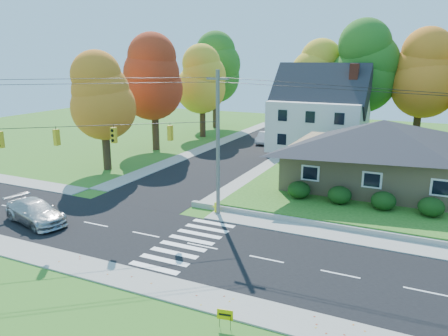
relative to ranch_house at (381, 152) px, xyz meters
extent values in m
plane|color=#3D7923|center=(-8.00, -16.00, -3.27)|extent=(120.00, 120.00, 0.00)
cube|color=black|center=(-8.00, -16.00, -3.26)|extent=(90.00, 8.00, 0.02)
cube|color=black|center=(-16.00, 10.00, -3.25)|extent=(8.00, 44.00, 0.02)
cube|color=#9C9A90|center=(-8.00, -11.00, -3.23)|extent=(90.00, 2.00, 0.08)
cube|color=#9C9A90|center=(-8.00, -21.00, -3.23)|extent=(90.00, 2.00, 0.08)
cube|color=#3D7923|center=(5.00, 5.00, -3.02)|extent=(30.00, 30.00, 0.50)
cube|color=tan|center=(0.00, 0.00, -1.17)|extent=(14.00, 10.00, 3.20)
pyramid|color=#26262B|center=(0.00, 0.00, 1.53)|extent=(14.60, 10.60, 2.20)
cube|color=silver|center=(-8.00, 12.00, 0.03)|extent=(10.00, 8.00, 5.60)
pyramid|color=#26262B|center=(-8.00, 12.00, 4.03)|extent=(10.40, 8.40, 2.40)
cube|color=brown|center=(-4.50, 12.00, 2.03)|extent=(0.90, 0.90, 9.60)
ellipsoid|color=#163A10|center=(-5.00, -6.20, -2.13)|extent=(1.70, 1.70, 1.27)
ellipsoid|color=#163A10|center=(-2.00, -6.20, -2.13)|extent=(1.70, 1.70, 1.27)
ellipsoid|color=#163A10|center=(1.00, -6.20, -2.13)|extent=(1.70, 1.70, 1.27)
ellipsoid|color=#163A10|center=(4.00, -6.20, -2.13)|extent=(1.70, 1.70, 1.27)
cylinder|color=#666059|center=(-9.50, -10.80, 1.73)|extent=(0.26, 0.26, 10.00)
cube|color=#666059|center=(-9.50, -10.80, 6.13)|extent=(1.60, 0.12, 0.12)
cube|color=gold|center=(-20.00, -19.20, 2.68)|extent=(0.34, 0.26, 1.00)
cube|color=gold|center=(-17.50, -17.20, 2.68)|extent=(0.26, 0.34, 1.00)
cube|color=gold|center=(-14.80, -15.05, 2.68)|extent=(0.34, 0.26, 1.00)
cube|color=gold|center=(-12.00, -12.80, 2.68)|extent=(0.26, 0.34, 1.00)
cylinder|color=black|center=(-16.00, -16.00, 3.33)|extent=(13.02, 10.43, 0.04)
cylinder|color=#3F2A19|center=(-10.00, 18.00, -0.07)|extent=(0.80, 0.80, 5.40)
sphere|color=gold|center=(-10.00, 18.00, 3.83)|extent=(6.72, 6.72, 6.72)
sphere|color=gold|center=(-10.00, 18.00, 5.51)|extent=(5.91, 5.91, 5.91)
sphere|color=gold|center=(-10.00, 18.00, 7.19)|extent=(5.11, 5.11, 5.11)
cylinder|color=#3F2A19|center=(-4.00, 17.00, 0.38)|extent=(0.86, 0.86, 6.30)
sphere|color=#2D6F1F|center=(-4.00, 17.00, 4.93)|extent=(7.84, 7.84, 7.84)
sphere|color=#2D6F1F|center=(-4.00, 17.00, 6.89)|extent=(6.90, 6.90, 6.90)
sphere|color=#2D6F1F|center=(-4.00, 17.00, 8.85)|extent=(5.96, 5.96, 5.96)
cylinder|color=#3F2A19|center=(2.00, 18.00, 0.16)|extent=(0.83, 0.83, 5.85)
sphere|color=orange|center=(2.00, 18.00, 4.38)|extent=(7.28, 7.28, 7.28)
sphere|color=orange|center=(2.00, 18.00, 6.20)|extent=(6.41, 6.41, 6.41)
sphere|color=orange|center=(2.00, 18.00, 8.02)|extent=(5.53, 5.53, 5.53)
cylinder|color=#3F2A19|center=(-25.00, -4.00, -0.79)|extent=(0.77, 0.77, 4.95)
sphere|color=orange|center=(-25.00, -4.00, 2.78)|extent=(6.16, 6.16, 6.16)
sphere|color=orange|center=(-25.00, -4.00, 4.32)|extent=(5.42, 5.42, 5.42)
sphere|color=orange|center=(-25.00, -4.00, 5.86)|extent=(4.68, 4.68, 4.68)
cylinder|color=#3F2A19|center=(-26.00, 6.00, -0.34)|extent=(0.83, 0.83, 5.85)
sphere|color=#B53116|center=(-26.00, 6.00, 3.88)|extent=(7.28, 7.28, 7.28)
sphere|color=#B53116|center=(-26.00, 6.00, 5.70)|extent=(6.41, 6.41, 6.41)
sphere|color=#B53116|center=(-26.00, 6.00, 7.52)|extent=(5.53, 5.53, 5.53)
cylinder|color=#3F2A19|center=(-25.00, 16.00, -0.57)|extent=(0.80, 0.80, 5.40)
sphere|color=gold|center=(-25.00, 16.00, 3.33)|extent=(6.72, 6.72, 6.72)
sphere|color=gold|center=(-25.00, 16.00, 5.01)|extent=(5.91, 5.91, 5.91)
sphere|color=gold|center=(-25.00, 16.00, 6.69)|extent=(5.11, 5.11, 5.11)
cylinder|color=#3F2A19|center=(-27.00, 24.00, -0.12)|extent=(0.86, 0.86, 6.30)
sphere|color=#2D6F1F|center=(-27.00, 24.00, 4.43)|extent=(7.84, 7.84, 7.84)
sphere|color=#2D6F1F|center=(-27.00, 24.00, 6.39)|extent=(6.90, 6.90, 6.90)
sphere|color=#2D6F1F|center=(-27.00, 24.00, 8.35)|extent=(5.96, 5.96, 5.96)
imported|color=#B9B9B9|center=(-19.78, -17.48, -2.48)|extent=(5.62, 3.36, 1.53)
imported|color=#B7B6C2|center=(-15.65, 15.24, -2.54)|extent=(1.99, 4.42, 1.41)
cylinder|color=#FFF921|center=(-9.81, -10.51, -3.22)|extent=(0.35, 0.35, 0.10)
cylinder|color=#FFF921|center=(-9.81, -10.51, -2.92)|extent=(0.23, 0.23, 0.54)
sphere|color=#FFF921|center=(-9.81, -10.51, -2.60)|extent=(0.25, 0.25, 0.25)
cylinder|color=#FFF921|center=(-9.81, -10.51, -2.83)|extent=(0.45, 0.18, 0.12)
cylinder|color=black|center=(-3.65, -22.62, -2.98)|extent=(0.02, 0.02, 0.57)
cylinder|color=black|center=(-3.15, -22.62, -2.98)|extent=(0.02, 0.02, 0.57)
cube|color=#DEBC00|center=(-3.40, -22.62, -2.64)|extent=(0.67, 0.16, 0.45)
camera|label=1|loc=(3.29, -36.84, 7.54)|focal=35.00mm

